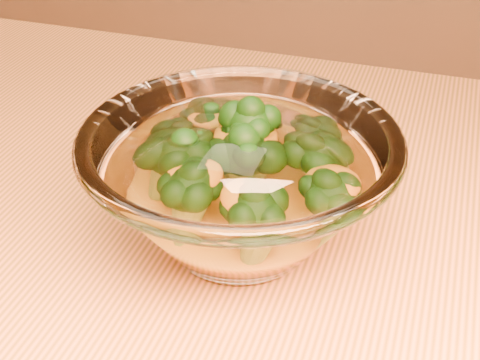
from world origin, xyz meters
name	(u,v)px	position (x,y,z in m)	size (l,w,h in m)	color
glass_bowl	(240,186)	(-0.01, 0.05, 0.80)	(0.22, 0.22, 0.10)	white
cheese_sauce	(240,209)	(-0.01, 0.05, 0.78)	(0.11, 0.11, 0.03)	orange
broccoli_heap	(242,165)	(-0.01, 0.06, 0.82)	(0.15, 0.14, 0.08)	black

